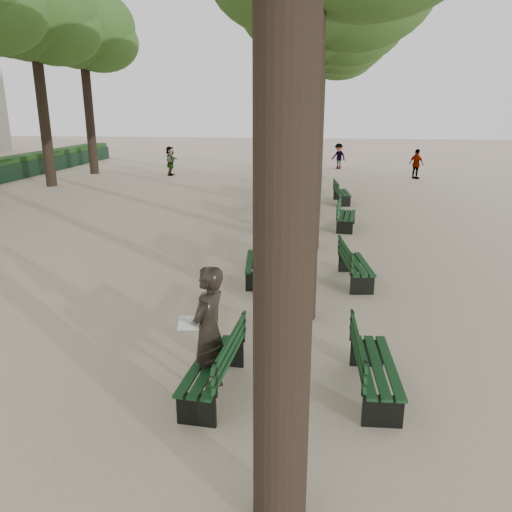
# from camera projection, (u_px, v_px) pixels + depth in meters

# --- Properties ---
(ground) EXTENTS (120.00, 120.00, 0.00)m
(ground) POSITION_uv_depth(u_px,v_px,m) (186.00, 396.00, 7.04)
(ground) COLOR #C6AF96
(ground) RESTS_ON ground
(tree_central_4) EXTENTS (6.00, 6.00, 9.95)m
(tree_central_4) POSITION_uv_depth(u_px,v_px,m) (322.00, 17.00, 21.73)
(tree_central_4) COLOR #33261C
(tree_central_4) RESTS_ON ground
(tree_central_5) EXTENTS (6.00, 6.00, 9.95)m
(tree_central_5) POSITION_uv_depth(u_px,v_px,m) (323.00, 33.00, 26.48)
(tree_central_5) COLOR #33261C
(tree_central_5) RESTS_ON ground
(tree_far_4) EXTENTS (6.00, 6.00, 10.45)m
(tree_far_4) POSITION_uv_depth(u_px,v_px,m) (32.00, 12.00, 23.30)
(tree_far_4) COLOR #33261C
(tree_far_4) RESTS_ON ground
(tree_far_5) EXTENTS (6.00, 6.00, 10.45)m
(tree_far_5) POSITION_uv_depth(u_px,v_px,m) (81.00, 28.00, 28.05)
(tree_far_5) COLOR #33261C
(tree_far_5) RESTS_ON ground
(bench_left_0) EXTENTS (0.69, 1.83, 0.92)m
(bench_left_0) POSITION_uv_depth(u_px,v_px,m) (213.00, 375.00, 7.06)
(bench_left_0) COLOR black
(bench_left_0) RESTS_ON ground
(bench_left_1) EXTENTS (0.76, 1.85, 0.92)m
(bench_left_1) POSITION_uv_depth(u_px,v_px,m) (258.00, 268.00, 11.72)
(bench_left_1) COLOR black
(bench_left_1) RESTS_ON ground
(bench_left_2) EXTENTS (0.81, 1.86, 0.92)m
(bench_left_2) POSITION_uv_depth(u_px,v_px,m) (279.00, 217.00, 17.16)
(bench_left_2) COLOR black
(bench_left_2) RESTS_ON ground
(bench_left_3) EXTENTS (0.61, 1.81, 0.92)m
(bench_left_3) POSITION_uv_depth(u_px,v_px,m) (289.00, 194.00, 21.56)
(bench_left_3) COLOR black
(bench_left_3) RESTS_ON ground
(bench_right_0) EXTENTS (0.65, 1.82, 0.92)m
(bench_right_0) POSITION_uv_depth(u_px,v_px,m) (375.00, 376.00, 7.03)
(bench_right_0) COLOR black
(bench_right_0) RESTS_ON ground
(bench_right_1) EXTENTS (0.81, 1.86, 0.92)m
(bench_right_1) POSITION_uv_depth(u_px,v_px,m) (355.00, 271.00, 11.51)
(bench_right_1) COLOR black
(bench_right_1) RESTS_ON ground
(bench_right_2) EXTENTS (0.74, 1.85, 0.92)m
(bench_right_2) POSITION_uv_depth(u_px,v_px,m) (346.00, 221.00, 16.63)
(bench_right_2) COLOR black
(bench_right_2) RESTS_ON ground
(bench_right_3) EXTENTS (0.74, 1.85, 0.92)m
(bench_right_3) POSITION_uv_depth(u_px,v_px,m) (342.00, 197.00, 21.03)
(bench_right_3) COLOR black
(bench_right_3) RESTS_ON ground
(man_with_map) EXTENTS (0.72, 0.83, 1.88)m
(man_with_map) POSITION_uv_depth(u_px,v_px,m) (209.00, 331.00, 6.90)
(man_with_map) COLOR black
(man_with_map) RESTS_ON ground
(pedestrian_d) EXTENTS (0.94, 0.67, 1.78)m
(pedestrian_d) POSITION_uv_depth(u_px,v_px,m) (266.00, 154.00, 33.21)
(pedestrian_d) COLOR #262628
(pedestrian_d) RESTS_ON ground
(pedestrian_e) EXTENTS (0.41, 1.58, 1.69)m
(pedestrian_e) POSITION_uv_depth(u_px,v_px,m) (170.00, 161.00, 29.35)
(pedestrian_e) COLOR #262628
(pedestrian_e) RESTS_ON ground
(pedestrian_c) EXTENTS (0.87, 0.96, 1.66)m
(pedestrian_c) POSITION_uv_depth(u_px,v_px,m) (416.00, 164.00, 27.91)
(pedestrian_c) COLOR #262628
(pedestrian_c) RESTS_ON ground
(pedestrian_b) EXTENTS (1.02, 0.91, 1.63)m
(pedestrian_b) POSITION_uv_depth(u_px,v_px,m) (339.00, 156.00, 32.47)
(pedestrian_b) COLOR #262628
(pedestrian_b) RESTS_ON ground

